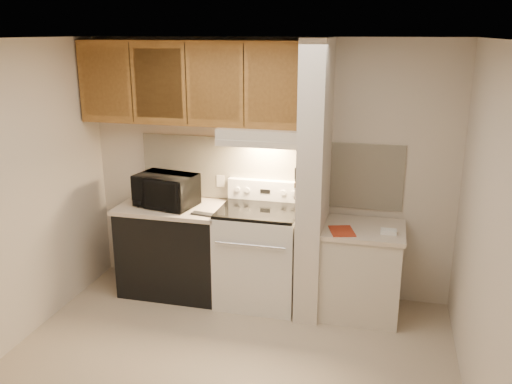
% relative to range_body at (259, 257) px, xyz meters
% --- Properties ---
extents(floor, '(3.60, 3.60, 0.00)m').
position_rel_range_body_xyz_m(floor, '(0.00, -1.16, -0.46)').
color(floor, tan).
rests_on(floor, ground).
extents(ceiling, '(3.60, 3.60, 0.00)m').
position_rel_range_body_xyz_m(ceiling, '(0.00, -1.16, 2.04)').
color(ceiling, white).
rests_on(ceiling, wall_back).
extents(wall_back, '(3.60, 2.50, 0.02)m').
position_rel_range_body_xyz_m(wall_back, '(0.00, 0.34, 0.79)').
color(wall_back, beige).
rests_on(wall_back, floor).
extents(wall_left, '(0.02, 3.00, 2.50)m').
position_rel_range_body_xyz_m(wall_left, '(-1.80, -1.16, 0.79)').
color(wall_left, beige).
rests_on(wall_left, floor).
extents(wall_right, '(0.02, 3.00, 2.50)m').
position_rel_range_body_xyz_m(wall_right, '(1.80, -1.16, 0.79)').
color(wall_right, beige).
rests_on(wall_right, floor).
extents(backsplash, '(2.60, 0.02, 0.63)m').
position_rel_range_body_xyz_m(backsplash, '(0.00, 0.33, 0.78)').
color(backsplash, '#F9ECCC').
rests_on(backsplash, wall_back).
extents(range_body, '(0.76, 0.65, 0.92)m').
position_rel_range_body_xyz_m(range_body, '(0.00, 0.00, 0.00)').
color(range_body, silver).
rests_on(range_body, floor).
extents(oven_window, '(0.50, 0.01, 0.30)m').
position_rel_range_body_xyz_m(oven_window, '(0.00, -0.32, 0.04)').
color(oven_window, black).
rests_on(oven_window, range_body).
extents(oven_handle, '(0.65, 0.02, 0.02)m').
position_rel_range_body_xyz_m(oven_handle, '(0.00, -0.35, 0.26)').
color(oven_handle, silver).
rests_on(oven_handle, range_body).
extents(cooktop, '(0.74, 0.64, 0.03)m').
position_rel_range_body_xyz_m(cooktop, '(0.00, 0.00, 0.48)').
color(cooktop, black).
rests_on(cooktop, range_body).
extents(range_backguard, '(0.76, 0.08, 0.20)m').
position_rel_range_body_xyz_m(range_backguard, '(0.00, 0.28, 0.59)').
color(range_backguard, silver).
rests_on(range_backguard, range_body).
extents(range_display, '(0.10, 0.01, 0.04)m').
position_rel_range_body_xyz_m(range_display, '(0.00, 0.24, 0.59)').
color(range_display, black).
rests_on(range_display, range_backguard).
extents(range_knob_left_outer, '(0.05, 0.02, 0.05)m').
position_rel_range_body_xyz_m(range_knob_left_outer, '(-0.28, 0.24, 0.59)').
color(range_knob_left_outer, silver).
rests_on(range_knob_left_outer, range_backguard).
extents(range_knob_left_inner, '(0.05, 0.02, 0.05)m').
position_rel_range_body_xyz_m(range_knob_left_inner, '(-0.18, 0.24, 0.59)').
color(range_knob_left_inner, silver).
rests_on(range_knob_left_inner, range_backguard).
extents(range_knob_right_inner, '(0.05, 0.02, 0.05)m').
position_rel_range_body_xyz_m(range_knob_right_inner, '(0.18, 0.24, 0.59)').
color(range_knob_right_inner, silver).
rests_on(range_knob_right_inner, range_backguard).
extents(range_knob_right_outer, '(0.05, 0.02, 0.05)m').
position_rel_range_body_xyz_m(range_knob_right_outer, '(0.28, 0.24, 0.59)').
color(range_knob_right_outer, silver).
rests_on(range_knob_right_outer, range_backguard).
extents(dishwasher_front, '(1.00, 0.63, 0.87)m').
position_rel_range_body_xyz_m(dishwasher_front, '(-0.88, 0.01, -0.03)').
color(dishwasher_front, black).
rests_on(dishwasher_front, floor).
extents(left_countertop, '(1.04, 0.67, 0.04)m').
position_rel_range_body_xyz_m(left_countertop, '(-0.88, 0.01, 0.43)').
color(left_countertop, beige).
rests_on(left_countertop, dishwasher_front).
extents(spoon_rest, '(0.25, 0.11, 0.02)m').
position_rel_range_body_xyz_m(spoon_rest, '(-0.48, -0.19, 0.46)').
color(spoon_rest, black).
rests_on(spoon_rest, left_countertop).
extents(teal_jar, '(0.10, 0.10, 0.09)m').
position_rel_range_body_xyz_m(teal_jar, '(-0.84, 0.01, 0.50)').
color(teal_jar, '#226D6E').
rests_on(teal_jar, left_countertop).
extents(outlet, '(0.08, 0.01, 0.12)m').
position_rel_range_body_xyz_m(outlet, '(-0.48, 0.32, 0.64)').
color(outlet, beige).
rests_on(outlet, backsplash).
extents(microwave, '(0.62, 0.48, 0.31)m').
position_rel_range_body_xyz_m(microwave, '(-0.93, -0.01, 0.61)').
color(microwave, black).
rests_on(microwave, left_countertop).
extents(partition_pillar, '(0.22, 0.70, 2.50)m').
position_rel_range_body_xyz_m(partition_pillar, '(0.51, -0.01, 0.79)').
color(partition_pillar, beige).
rests_on(partition_pillar, floor).
extents(pillar_trim, '(0.01, 0.70, 0.04)m').
position_rel_range_body_xyz_m(pillar_trim, '(0.39, -0.01, 0.84)').
color(pillar_trim, olive).
rests_on(pillar_trim, partition_pillar).
extents(knife_strip, '(0.02, 0.42, 0.04)m').
position_rel_range_body_xyz_m(knife_strip, '(0.39, -0.06, 0.86)').
color(knife_strip, black).
rests_on(knife_strip, partition_pillar).
extents(knife_blade_a, '(0.01, 0.03, 0.16)m').
position_rel_range_body_xyz_m(knife_blade_a, '(0.38, -0.22, 0.76)').
color(knife_blade_a, silver).
rests_on(knife_blade_a, knife_strip).
extents(knife_handle_a, '(0.02, 0.02, 0.10)m').
position_rel_range_body_xyz_m(knife_handle_a, '(0.38, -0.22, 0.91)').
color(knife_handle_a, black).
rests_on(knife_handle_a, knife_strip).
extents(knife_blade_b, '(0.01, 0.04, 0.18)m').
position_rel_range_body_xyz_m(knife_blade_b, '(0.38, -0.13, 0.75)').
color(knife_blade_b, silver).
rests_on(knife_blade_b, knife_strip).
extents(knife_handle_b, '(0.02, 0.02, 0.10)m').
position_rel_range_body_xyz_m(knife_handle_b, '(0.38, -0.12, 0.91)').
color(knife_handle_b, black).
rests_on(knife_handle_b, knife_strip).
extents(knife_blade_c, '(0.01, 0.04, 0.20)m').
position_rel_range_body_xyz_m(knife_blade_c, '(0.38, -0.07, 0.74)').
color(knife_blade_c, silver).
rests_on(knife_blade_c, knife_strip).
extents(knife_handle_c, '(0.02, 0.02, 0.10)m').
position_rel_range_body_xyz_m(knife_handle_c, '(0.38, -0.05, 0.91)').
color(knife_handle_c, black).
rests_on(knife_handle_c, knife_strip).
extents(knife_blade_d, '(0.01, 0.04, 0.16)m').
position_rel_range_body_xyz_m(knife_blade_d, '(0.38, 0.03, 0.76)').
color(knife_blade_d, silver).
rests_on(knife_blade_d, knife_strip).
extents(knife_handle_d, '(0.02, 0.02, 0.10)m').
position_rel_range_body_xyz_m(knife_handle_d, '(0.38, 0.02, 0.91)').
color(knife_handle_d, black).
rests_on(knife_handle_d, knife_strip).
extents(knife_blade_e, '(0.01, 0.04, 0.18)m').
position_rel_range_body_xyz_m(knife_blade_e, '(0.38, 0.10, 0.75)').
color(knife_blade_e, silver).
rests_on(knife_blade_e, knife_strip).
extents(knife_handle_e, '(0.02, 0.02, 0.10)m').
position_rel_range_body_xyz_m(knife_handle_e, '(0.38, 0.09, 0.91)').
color(knife_handle_e, black).
rests_on(knife_handle_e, knife_strip).
extents(oven_mitt, '(0.03, 0.10, 0.25)m').
position_rel_range_body_xyz_m(oven_mitt, '(0.38, 0.17, 0.76)').
color(oven_mitt, gray).
rests_on(oven_mitt, partition_pillar).
extents(right_cab_base, '(0.70, 0.60, 0.81)m').
position_rel_range_body_xyz_m(right_cab_base, '(0.97, -0.01, -0.06)').
color(right_cab_base, beige).
rests_on(right_cab_base, floor).
extents(right_countertop, '(0.74, 0.64, 0.04)m').
position_rel_range_body_xyz_m(right_countertop, '(0.97, -0.01, 0.37)').
color(right_countertop, beige).
rests_on(right_countertop, right_cab_base).
extents(red_folder, '(0.27, 0.32, 0.01)m').
position_rel_range_body_xyz_m(red_folder, '(0.79, -0.16, 0.39)').
color(red_folder, '#A13018').
rests_on(red_folder, right_countertop).
extents(white_box, '(0.14, 0.09, 0.04)m').
position_rel_range_body_xyz_m(white_box, '(1.19, -0.11, 0.41)').
color(white_box, white).
rests_on(white_box, right_countertop).
extents(range_hood, '(0.78, 0.44, 0.15)m').
position_rel_range_body_xyz_m(range_hood, '(0.00, 0.12, 1.17)').
color(range_hood, beige).
rests_on(range_hood, upper_cabinets).
extents(hood_lip, '(0.78, 0.04, 0.06)m').
position_rel_range_body_xyz_m(hood_lip, '(0.00, -0.08, 1.12)').
color(hood_lip, beige).
rests_on(hood_lip, range_hood).
extents(upper_cabinets, '(2.18, 0.33, 0.77)m').
position_rel_range_body_xyz_m(upper_cabinets, '(-0.69, 0.17, 1.62)').
color(upper_cabinets, olive).
rests_on(upper_cabinets, wall_back).
extents(cab_door_a, '(0.46, 0.01, 0.63)m').
position_rel_range_body_xyz_m(cab_door_a, '(-1.51, 0.01, 1.62)').
color(cab_door_a, olive).
rests_on(cab_door_a, upper_cabinets).
extents(cab_gap_a, '(0.01, 0.01, 0.73)m').
position_rel_range_body_xyz_m(cab_gap_a, '(-1.23, 0.01, 1.62)').
color(cab_gap_a, black).
rests_on(cab_gap_a, upper_cabinets).
extents(cab_door_b, '(0.46, 0.01, 0.63)m').
position_rel_range_body_xyz_m(cab_door_b, '(-0.96, 0.01, 1.62)').
color(cab_door_b, olive).
rests_on(cab_door_b, upper_cabinets).
extents(cab_gap_b, '(0.01, 0.01, 0.73)m').
position_rel_range_body_xyz_m(cab_gap_b, '(-0.69, 0.01, 1.62)').
color(cab_gap_b, black).
rests_on(cab_gap_b, upper_cabinets).
extents(cab_door_c, '(0.46, 0.01, 0.63)m').
position_rel_range_body_xyz_m(cab_door_c, '(-0.42, 0.01, 1.62)').
color(cab_door_c, olive).
rests_on(cab_door_c, upper_cabinets).
extents(cab_gap_c, '(0.01, 0.01, 0.73)m').
position_rel_range_body_xyz_m(cab_gap_c, '(-0.14, 0.01, 1.62)').
color(cab_gap_c, black).
rests_on(cab_gap_c, upper_cabinets).
extents(cab_door_d, '(0.46, 0.01, 0.63)m').
position_rel_range_body_xyz_m(cab_door_d, '(0.13, 0.01, 1.62)').
color(cab_door_d, olive).
rests_on(cab_door_d, upper_cabinets).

